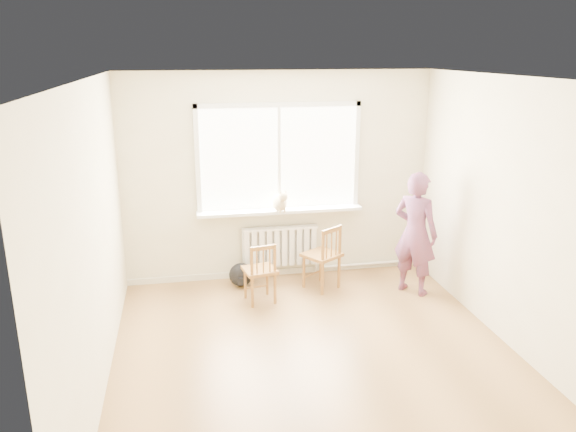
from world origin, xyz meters
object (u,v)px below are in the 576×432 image
cat (280,202)px  backpack (241,275)px  person (415,233)px  chair_left (261,273)px  chair_right (324,257)px

cat → backpack: (-0.53, -0.10, -0.92)m
backpack → person: bearing=-15.4°
chair_left → chair_right: chair_right is taller
chair_right → backpack: size_ratio=2.72×
chair_right → cat: size_ratio=1.87×
person → cat: person is taller
chair_left → backpack: bearing=-81.2°
chair_left → cat: bearing=-128.9°
chair_left → chair_right: bearing=-173.8°
chair_right → backpack: bearing=-48.8°
chair_left → chair_right: size_ratio=0.90×
chair_left → cat: size_ratio=1.68×
chair_left → person: 1.95m
chair_left → chair_right: (0.85, 0.25, 0.04)m
chair_right → backpack: (-1.03, 0.28, -0.27)m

